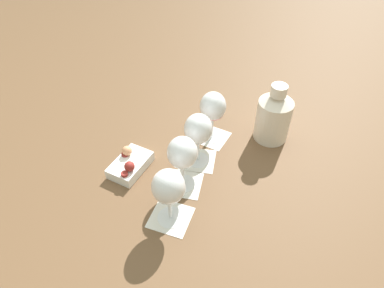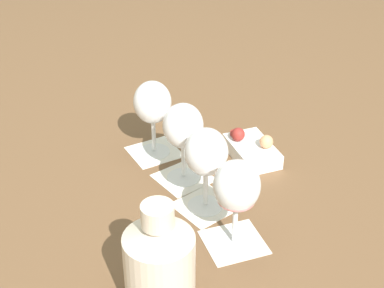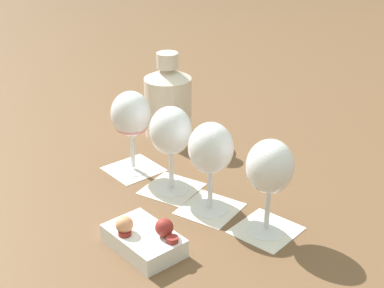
{
  "view_description": "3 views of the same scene",
  "coord_description": "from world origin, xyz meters",
  "px_view_note": "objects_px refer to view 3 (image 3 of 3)",
  "views": [
    {
      "loc": [
        0.2,
        0.69,
        0.79
      ],
      "look_at": [
        0.0,
        0.0,
        0.12
      ],
      "focal_mm": 32.0,
      "sensor_mm": 36.0,
      "label": 1
    },
    {
      "loc": [
        -0.9,
        -0.43,
        0.74
      ],
      "look_at": [
        0.0,
        0.0,
        0.12
      ],
      "focal_mm": 55.0,
      "sensor_mm": 36.0,
      "label": 2
    },
    {
      "loc": [
        1.02,
        0.1,
        0.6
      ],
      "look_at": [
        0.0,
        0.0,
        0.12
      ],
      "focal_mm": 55.0,
      "sensor_mm": 36.0,
      "label": 3
    }
  ],
  "objects_px": {
    "wine_glass_1": "(171,135)",
    "wine_glass_2": "(211,152)",
    "snack_dish": "(144,239)",
    "wine_glass_0": "(131,118)",
    "wine_glass_3": "(270,171)",
    "ceramic_vase": "(168,100)"
  },
  "relations": [
    {
      "from": "wine_glass_0",
      "to": "wine_glass_3",
      "type": "height_order",
      "value": "same"
    },
    {
      "from": "wine_glass_3",
      "to": "ceramic_vase",
      "type": "bearing_deg",
      "value": -149.99
    },
    {
      "from": "wine_glass_2",
      "to": "wine_glass_0",
      "type": "bearing_deg",
      "value": -129.53
    },
    {
      "from": "wine_glass_0",
      "to": "snack_dish",
      "type": "relative_size",
      "value": 1.11
    },
    {
      "from": "wine_glass_0",
      "to": "wine_glass_1",
      "type": "relative_size",
      "value": 1.0
    },
    {
      "from": "wine_glass_1",
      "to": "wine_glass_2",
      "type": "relative_size",
      "value": 1.0
    },
    {
      "from": "wine_glass_1",
      "to": "wine_glass_3",
      "type": "xyz_separation_m",
      "value": [
        0.13,
        0.19,
        -0.0
      ]
    },
    {
      "from": "wine_glass_3",
      "to": "ceramic_vase",
      "type": "height_order",
      "value": "ceramic_vase"
    },
    {
      "from": "wine_glass_1",
      "to": "wine_glass_3",
      "type": "bearing_deg",
      "value": 55.0
    },
    {
      "from": "wine_glass_0",
      "to": "ceramic_vase",
      "type": "distance_m",
      "value": 0.2
    },
    {
      "from": "wine_glass_0",
      "to": "wine_glass_1",
      "type": "height_order",
      "value": "same"
    },
    {
      "from": "wine_glass_2",
      "to": "ceramic_vase",
      "type": "bearing_deg",
      "value": -159.64
    },
    {
      "from": "wine_glass_2",
      "to": "snack_dish",
      "type": "xyz_separation_m",
      "value": [
        0.14,
        -0.1,
        -0.1
      ]
    },
    {
      "from": "snack_dish",
      "to": "ceramic_vase",
      "type": "bearing_deg",
      "value": -177.31
    },
    {
      "from": "wine_glass_3",
      "to": "ceramic_vase",
      "type": "relative_size",
      "value": 0.86
    },
    {
      "from": "wine_glass_0",
      "to": "wine_glass_3",
      "type": "bearing_deg",
      "value": 53.6
    },
    {
      "from": "snack_dish",
      "to": "wine_glass_2",
      "type": "bearing_deg",
      "value": 143.78
    },
    {
      "from": "wine_glass_3",
      "to": "wine_glass_0",
      "type": "bearing_deg",
      "value": -126.4
    },
    {
      "from": "wine_glass_1",
      "to": "wine_glass_2",
      "type": "distance_m",
      "value": 0.11
    },
    {
      "from": "wine_glass_0",
      "to": "ceramic_vase",
      "type": "xyz_separation_m",
      "value": [
        -0.2,
        0.05,
        -0.03
      ]
    },
    {
      "from": "wine_glass_2",
      "to": "wine_glass_3",
      "type": "distance_m",
      "value": 0.12
    },
    {
      "from": "wine_glass_2",
      "to": "wine_glass_3",
      "type": "height_order",
      "value": "same"
    }
  ]
}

